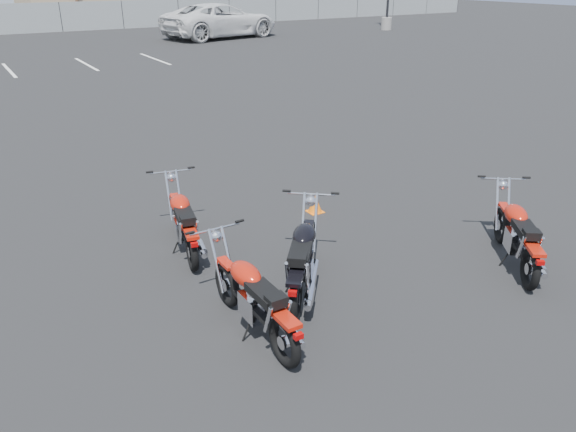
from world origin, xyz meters
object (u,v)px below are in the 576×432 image
motorcycle_second_black (303,259)px  motorcycle_rear_red (518,235)px  motorcycle_third_red (254,299)px  motorcycle_front_red (184,222)px  white_van (220,10)px

motorcycle_second_black → motorcycle_rear_red: bearing=-17.8°
motorcycle_second_black → motorcycle_third_red: motorcycle_second_black is taller
motorcycle_rear_red → motorcycle_front_red: bearing=143.2°
motorcycle_rear_red → motorcycle_third_red: bearing=173.4°
motorcycle_rear_red → white_van: bearing=72.8°
motorcycle_front_red → motorcycle_third_red: motorcycle_third_red is taller
white_van → motorcycle_rear_red: bearing=151.6°
white_van → motorcycle_third_red: bearing=144.4°
motorcycle_second_black → white_van: bearing=66.9°
motorcycle_front_red → white_van: bearing=63.9°
motorcycle_second_black → motorcycle_rear_red: size_ratio=1.00×
motorcycle_rear_red → white_van: white_van is taller
motorcycle_front_red → white_van: (12.13, 24.73, 1.11)m
motorcycle_rear_red → white_van: size_ratio=0.22×
motorcycle_third_red → white_van: size_ratio=0.24×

